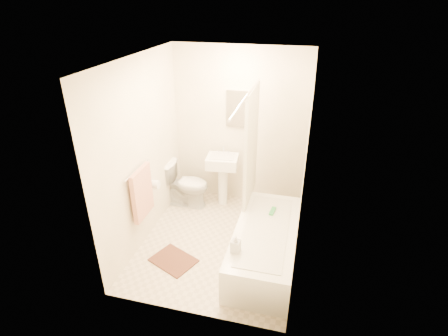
% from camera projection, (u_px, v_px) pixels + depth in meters
% --- Properties ---
extents(floor, '(2.40, 2.40, 0.00)m').
position_uv_depth(floor, '(219.00, 242.00, 4.72)').
color(floor, beige).
rests_on(floor, ground).
extents(ceiling, '(2.40, 2.40, 0.00)m').
position_uv_depth(ceiling, '(218.00, 59.00, 3.64)').
color(ceiling, white).
rests_on(ceiling, ground).
extents(wall_back, '(2.00, 0.02, 2.40)m').
position_uv_depth(wall_back, '(240.00, 128.00, 5.22)').
color(wall_back, beige).
rests_on(wall_back, ground).
extents(wall_left, '(0.02, 2.40, 2.40)m').
position_uv_depth(wall_left, '(142.00, 154.00, 4.40)').
color(wall_left, beige).
rests_on(wall_left, ground).
extents(wall_right, '(0.02, 2.40, 2.40)m').
position_uv_depth(wall_right, '(304.00, 172.00, 3.96)').
color(wall_right, beige).
rests_on(wall_right, ground).
extents(mirror, '(0.40, 0.03, 0.55)m').
position_uv_depth(mirror, '(240.00, 109.00, 5.06)').
color(mirror, white).
rests_on(mirror, wall_back).
extents(curtain_rod, '(0.03, 1.70, 0.03)m').
position_uv_depth(curtain_rod, '(247.00, 96.00, 3.84)').
color(curtain_rod, silver).
rests_on(curtain_rod, wall_back).
extents(shower_curtain, '(0.04, 0.80, 1.55)m').
position_uv_depth(shower_curtain, '(251.00, 147.00, 4.54)').
color(shower_curtain, silver).
rests_on(shower_curtain, curtain_rod).
extents(towel_bar, '(0.02, 0.60, 0.02)m').
position_uv_depth(towel_bar, '(137.00, 170.00, 4.22)').
color(towel_bar, silver).
rests_on(towel_bar, wall_left).
extents(towel, '(0.06, 0.45, 0.66)m').
position_uv_depth(towel, '(142.00, 193.00, 4.36)').
color(towel, '#CC7266').
rests_on(towel, towel_bar).
extents(toilet_paper, '(0.11, 0.12, 0.12)m').
position_uv_depth(toilet_paper, '(155.00, 184.00, 4.71)').
color(toilet_paper, white).
rests_on(toilet_paper, wall_left).
extents(toilet, '(0.72, 0.40, 0.70)m').
position_uv_depth(toilet, '(186.00, 184.00, 5.42)').
color(toilet, silver).
rests_on(toilet, floor).
extents(sink, '(0.49, 0.41, 0.90)m').
position_uv_depth(sink, '(223.00, 178.00, 5.38)').
color(sink, white).
rests_on(sink, floor).
extents(bathtub, '(0.73, 1.67, 0.47)m').
position_uv_depth(bathtub, '(265.00, 245.00, 4.30)').
color(bathtub, white).
rests_on(bathtub, floor).
extents(bath_mat, '(0.64, 0.58, 0.02)m').
position_uv_depth(bath_mat, '(173.00, 260.00, 4.39)').
color(bath_mat, '#471E1A').
rests_on(bath_mat, floor).
extents(soap_bottle, '(0.11, 0.11, 0.21)m').
position_uv_depth(soap_bottle, '(236.00, 244.00, 3.79)').
color(soap_bottle, white).
rests_on(soap_bottle, bathtub).
extents(scrub_brush, '(0.08, 0.19, 0.04)m').
position_uv_depth(scrub_brush, '(273.00, 211.00, 4.51)').
color(scrub_brush, green).
rests_on(scrub_brush, bathtub).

